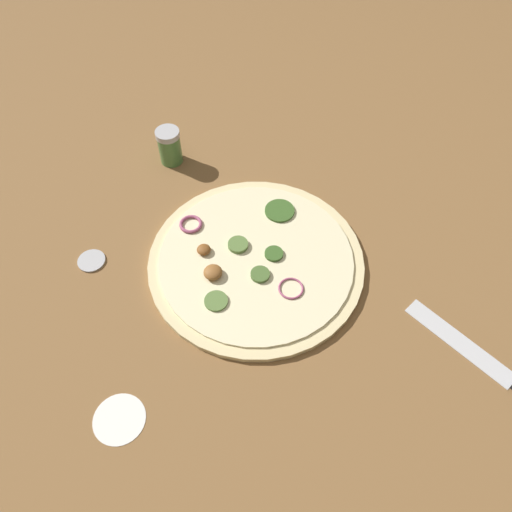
# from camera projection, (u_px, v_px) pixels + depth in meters

# --- Properties ---
(ground_plane) EXTENTS (3.00, 3.00, 0.00)m
(ground_plane) POSITION_uv_depth(u_px,v_px,m) (256.00, 263.00, 0.87)
(ground_plane) COLOR brown
(pizza) EXTENTS (0.37, 0.37, 0.03)m
(pizza) POSITION_uv_depth(u_px,v_px,m) (255.00, 260.00, 0.86)
(pizza) COLOR beige
(pizza) RESTS_ON ground_plane
(spice_jar) EXTENTS (0.05, 0.05, 0.07)m
(spice_jar) POSITION_uv_depth(u_px,v_px,m) (170.00, 146.00, 0.99)
(spice_jar) COLOR #4C7F42
(spice_jar) RESTS_ON ground_plane
(loose_cap) EXTENTS (0.05, 0.05, 0.01)m
(loose_cap) POSITION_uv_depth(u_px,v_px,m) (91.00, 260.00, 0.87)
(loose_cap) COLOR #B2B2B7
(loose_cap) RESTS_ON ground_plane
(flour_patch) EXTENTS (0.08, 0.08, 0.00)m
(flour_patch) POSITION_uv_depth(u_px,v_px,m) (119.00, 419.00, 0.71)
(flour_patch) COLOR white
(flour_patch) RESTS_ON ground_plane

